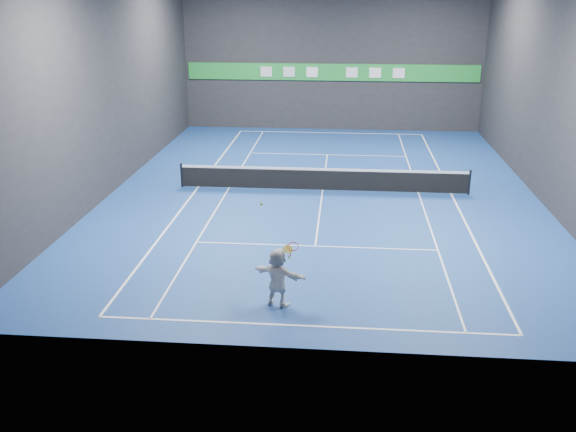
# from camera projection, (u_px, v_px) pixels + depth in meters

# --- Properties ---
(ground) EXTENTS (26.00, 26.00, 0.00)m
(ground) POSITION_uv_depth(u_px,v_px,m) (323.00, 191.00, 27.79)
(ground) COLOR navy
(ground) RESTS_ON ground
(wall_back) EXTENTS (18.00, 0.10, 9.00)m
(wall_back) POSITION_uv_depth(u_px,v_px,m) (332.00, 55.00, 38.48)
(wall_back) COLOR #252427
(wall_back) RESTS_ON ground
(wall_front) EXTENTS (18.00, 0.10, 9.00)m
(wall_front) POSITION_uv_depth(u_px,v_px,m) (303.00, 170.00, 14.08)
(wall_front) COLOR #252427
(wall_front) RESTS_ON ground
(wall_left) EXTENTS (0.10, 26.00, 9.00)m
(wall_left) POSITION_uv_depth(u_px,v_px,m) (111.00, 83.00, 27.04)
(wall_left) COLOR #252427
(wall_left) RESTS_ON ground
(wall_right) EXTENTS (0.10, 26.00, 9.00)m
(wall_right) POSITION_uv_depth(u_px,v_px,m) (550.00, 89.00, 25.52)
(wall_right) COLOR #252427
(wall_right) RESTS_ON ground
(baseline_near) EXTENTS (10.98, 0.08, 0.01)m
(baseline_near) POSITION_uv_depth(u_px,v_px,m) (305.00, 326.00, 16.62)
(baseline_near) COLOR white
(baseline_near) RESTS_ON ground
(baseline_far) EXTENTS (10.98, 0.08, 0.01)m
(baseline_far) POSITION_uv_depth(u_px,v_px,m) (330.00, 133.00, 38.95)
(baseline_far) COLOR white
(baseline_far) RESTS_ON ground
(sideline_doubles_left) EXTENTS (0.08, 23.78, 0.01)m
(sideline_doubles_left) POSITION_uv_depth(u_px,v_px,m) (198.00, 187.00, 28.25)
(sideline_doubles_left) COLOR white
(sideline_doubles_left) RESTS_ON ground
(sideline_doubles_right) EXTENTS (0.08, 23.78, 0.01)m
(sideline_doubles_right) POSITION_uv_depth(u_px,v_px,m) (451.00, 194.00, 27.32)
(sideline_doubles_right) COLOR white
(sideline_doubles_right) RESTS_ON ground
(sideline_singles_left) EXTENTS (0.06, 23.78, 0.01)m
(sideline_singles_left) POSITION_uv_depth(u_px,v_px,m) (229.00, 188.00, 28.13)
(sideline_singles_left) COLOR white
(sideline_singles_left) RESTS_ON ground
(sideline_singles_right) EXTENTS (0.06, 23.78, 0.01)m
(sideline_singles_right) POSITION_uv_depth(u_px,v_px,m) (418.00, 193.00, 27.44)
(sideline_singles_right) COLOR white
(sideline_singles_right) RESTS_ON ground
(service_line_near) EXTENTS (8.23, 0.06, 0.01)m
(service_line_near) POSITION_uv_depth(u_px,v_px,m) (315.00, 246.00, 21.78)
(service_line_near) COLOR white
(service_line_near) RESTS_ON ground
(service_line_far) EXTENTS (8.23, 0.06, 0.01)m
(service_line_far) POSITION_uv_depth(u_px,v_px,m) (327.00, 155.00, 33.79)
(service_line_far) COLOR white
(service_line_far) RESTS_ON ground
(center_service_line) EXTENTS (0.06, 12.80, 0.01)m
(center_service_line) POSITION_uv_depth(u_px,v_px,m) (323.00, 191.00, 27.79)
(center_service_line) COLOR white
(center_service_line) RESTS_ON ground
(player) EXTENTS (1.62, 1.04, 1.67)m
(player) POSITION_uv_depth(u_px,v_px,m) (278.00, 277.00, 17.47)
(player) COLOR silver
(player) RESTS_ON ground
(tennis_ball) EXTENTS (0.07, 0.07, 0.07)m
(tennis_ball) POSITION_uv_depth(u_px,v_px,m) (261.00, 204.00, 16.78)
(tennis_ball) COLOR #C3DA24
(tennis_ball) RESTS_ON player
(tennis_net) EXTENTS (12.50, 0.10, 1.07)m
(tennis_net) POSITION_uv_depth(u_px,v_px,m) (323.00, 179.00, 27.61)
(tennis_net) COLOR black
(tennis_net) RESTS_ON ground
(sponsor_banner) EXTENTS (17.64, 0.11, 1.00)m
(sponsor_banner) POSITION_uv_depth(u_px,v_px,m) (332.00, 72.00, 38.76)
(sponsor_banner) COLOR green
(sponsor_banner) RESTS_ON wall_back
(tennis_racket) EXTENTS (0.52, 0.35, 0.53)m
(tennis_racket) POSITION_uv_depth(u_px,v_px,m) (292.00, 248.00, 17.20)
(tennis_racket) COLOR red
(tennis_racket) RESTS_ON player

